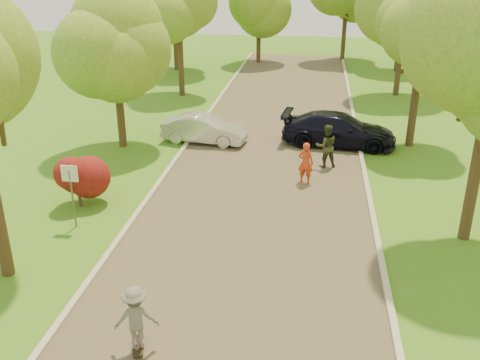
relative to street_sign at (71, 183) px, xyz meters
The scene contains 16 objects.
ground 7.22m from the street_sign, 34.59° to the right, with size 100.00×100.00×0.00m, color #4A771C.
road 7.22m from the street_sign, 34.59° to the left, with size 8.00×60.00×0.01m, color #4C4438.
curb_left 4.62m from the street_sign, 66.37° to the left, with size 0.18×60.00×0.12m, color #B2AD9E.
curb_right 10.74m from the street_sign, 22.10° to the left, with size 0.18×60.00×0.12m, color #B2AD9E.
street_sign is the anchor object (origin of this frame).
red_shrub 1.65m from the street_sign, 108.43° to the left, with size 1.70×1.70×1.95m.
tree_l_midb 8.61m from the street_sign, 97.22° to the left, with size 4.30×4.20×6.62m.
tree_l_far 18.43m from the street_sign, 91.87° to the left, with size 4.92×4.80×7.79m.
tree_r_midb 16.27m from the street_sign, 38.90° to the left, with size 4.51×4.40×7.01m.
tree_r_far 24.25m from the street_sign, 56.91° to the left, with size 5.33×5.20×8.34m.
silver_sedan 9.46m from the street_sign, 74.60° to the left, with size 1.41×4.04×1.33m, color #BBBBC1.
dark_sedan 13.05m from the street_sign, 47.22° to the left, with size 2.16×5.31×1.54m, color black.
longboard 6.94m from the street_sign, 54.39° to the right, with size 0.44×0.82×0.09m.
skateboarder 6.81m from the street_sign, 54.39° to the right, with size 1.00×0.58×1.55m, color slate.
person_striped 8.87m from the street_sign, 32.76° to the left, with size 0.61×0.40×1.68m, color #B8371B.
person_olive 10.59m from the street_sign, 38.86° to the left, with size 0.91×0.71×1.86m, color #2E341F.
Camera 1 is at (1.83, -10.88, 8.37)m, focal length 40.00 mm.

